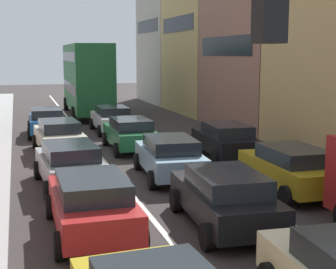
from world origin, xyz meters
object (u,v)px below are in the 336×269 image
(hatchback_centre_lane_third, at_px, (170,156))
(sedan_left_lane_fourth, at_px, (59,135))
(wagon_right_lane_far, at_px, (226,140))
(sedan_right_lane_behind_truck, at_px, (291,168))
(sedan_centre_lane_second, at_px, (225,197))
(wagon_left_lane_second, at_px, (92,203))
(sedan_centre_lane_fifth, at_px, (112,118))
(sedan_left_lane_third, at_px, (70,164))
(coupe_centre_lane_fourth, at_px, (130,133))
(sedan_left_lane_fifth, at_px, (47,121))
(traffic_light_pole, at_px, (85,119))
(bus_mid_queue_primary, at_px, (87,76))

(hatchback_centre_lane_third, xyz_separation_m, sedan_left_lane_fourth, (-3.42, 5.82, 0.00))
(hatchback_centre_lane_third, bearing_deg, wagon_right_lane_far, -47.64)
(sedan_right_lane_behind_truck, bearing_deg, sedan_centre_lane_second, 127.53)
(wagon_left_lane_second, distance_m, sedan_centre_lane_fifth, 16.28)
(hatchback_centre_lane_third, bearing_deg, sedan_left_lane_third, 97.76)
(sedan_centre_lane_second, bearing_deg, hatchback_centre_lane_third, 1.81)
(hatchback_centre_lane_third, relative_size, sedan_right_lane_behind_truck, 1.01)
(sedan_left_lane_fourth, bearing_deg, coupe_centre_lane_fourth, -98.73)
(wagon_right_lane_far, bearing_deg, sedan_left_lane_fifth, 43.33)
(traffic_light_pole, distance_m, wagon_right_lane_far, 16.94)
(sedan_centre_lane_second, distance_m, sedan_right_lane_behind_truck, 4.14)
(sedan_left_lane_third, distance_m, sedan_centre_lane_fifth, 11.83)
(sedan_left_lane_fourth, xyz_separation_m, wagon_right_lane_far, (6.72, -3.19, 0.00))
(sedan_centre_lane_second, relative_size, sedan_left_lane_fifth, 1.01)
(hatchback_centre_lane_third, relative_size, sedan_left_lane_fourth, 1.00)
(coupe_centre_lane_fourth, bearing_deg, hatchback_centre_lane_third, -177.71)
(traffic_light_pole, height_order, wagon_left_lane_second, traffic_light_pole)
(sedan_left_lane_fourth, distance_m, sedan_right_lane_behind_truck, 10.95)
(wagon_right_lane_far, bearing_deg, sedan_left_lane_fourth, 68.30)
(traffic_light_pole, xyz_separation_m, sedan_right_lane_behind_truck, (7.74, 9.17, -3.02))
(hatchback_centre_lane_third, xyz_separation_m, coupe_centre_lane_fourth, (-0.21, 5.51, 0.00))
(sedan_right_lane_behind_truck, relative_size, bus_mid_queue_primary, 0.41)
(traffic_light_pole, relative_size, wagon_left_lane_second, 1.28)
(traffic_light_pole, xyz_separation_m, sedan_left_lane_fourth, (1.13, 17.90, -3.02))
(hatchback_centre_lane_third, relative_size, bus_mid_queue_primary, 0.42)
(sedan_left_lane_fourth, height_order, sedan_right_lane_behind_truck, same)
(sedan_centre_lane_fifth, bearing_deg, sedan_left_lane_fourth, 147.35)
(sedan_centre_lane_fifth, distance_m, bus_mid_queue_primary, 8.60)
(coupe_centre_lane_fourth, distance_m, sedan_right_lane_behind_truck, 9.08)
(sedan_right_lane_behind_truck, xyz_separation_m, wagon_right_lane_far, (0.11, 5.53, 0.00))
(sedan_left_lane_third, relative_size, sedan_right_lane_behind_truck, 1.01)
(sedan_left_lane_third, relative_size, bus_mid_queue_primary, 0.42)
(sedan_right_lane_behind_truck, height_order, wagon_right_lane_far, same)
(sedan_centre_lane_fifth, height_order, sedan_right_lane_behind_truck, same)
(sedan_left_lane_fifth, xyz_separation_m, bus_mid_queue_primary, (3.36, 8.39, 2.03))
(sedan_left_lane_fifth, xyz_separation_m, sedan_right_lane_behind_truck, (6.84, -13.93, 0.00))
(sedan_centre_lane_second, height_order, sedan_left_lane_fifth, same)
(hatchback_centre_lane_third, distance_m, sedan_left_lane_third, 3.56)
(sedan_centre_lane_second, xyz_separation_m, wagon_left_lane_second, (-3.34, 0.49, 0.00))
(wagon_left_lane_second, height_order, sedan_left_lane_fifth, same)
(sedan_left_lane_third, relative_size, wagon_right_lane_far, 1.00)
(wagon_right_lane_far, bearing_deg, coupe_centre_lane_fourth, 54.35)
(sedan_left_lane_fifth, bearing_deg, wagon_left_lane_second, -177.94)
(sedan_left_lane_third, height_order, coupe_centre_lane_fourth, same)
(sedan_left_lane_fifth, distance_m, sedan_right_lane_behind_truck, 15.52)
(sedan_left_lane_fourth, height_order, sedan_centre_lane_fifth, same)
(traffic_light_pole, distance_m, sedan_centre_lane_second, 8.59)
(sedan_centre_lane_fifth, bearing_deg, wagon_left_lane_second, 167.88)
(wagon_left_lane_second, height_order, hatchback_centre_lane_third, same)
(sedan_left_lane_fifth, bearing_deg, sedan_left_lane_third, -178.00)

